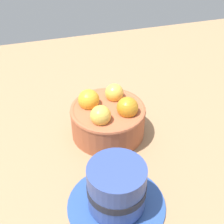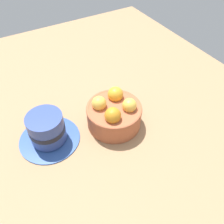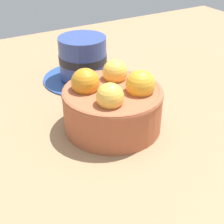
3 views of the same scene
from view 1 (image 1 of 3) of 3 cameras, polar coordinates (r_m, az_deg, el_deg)
name	(u,v)px [view 1 (image 1 of 3)]	position (r cm, az deg, el deg)	size (l,w,h in cm)	color
ground_plane	(108,139)	(63.99, -0.71, -4.95)	(126.93, 95.57, 3.48)	#997551
terracotta_bowl	(108,117)	(60.31, -0.76, -0.94)	(14.40, 14.40, 9.19)	#AD5938
coffee_cup	(117,190)	(48.17, 0.83, -13.95)	(15.31, 15.31, 8.21)	#2A4B94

